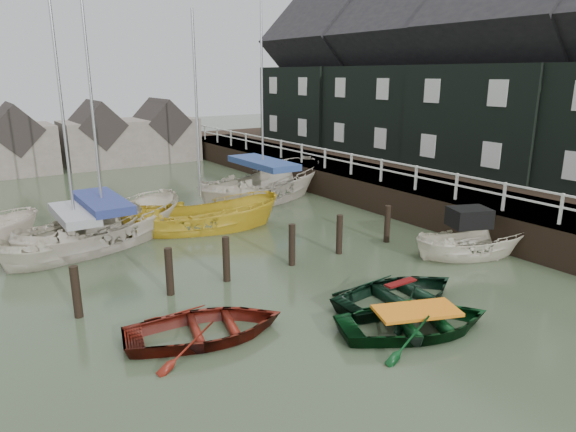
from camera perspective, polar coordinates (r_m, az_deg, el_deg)
ground at (r=14.11m, az=3.35°, el=-10.05°), size 120.00×120.00×0.00m
pier at (r=27.01m, az=6.54°, el=3.97°), size 3.04×32.00×2.70m
land_strip at (r=30.97m, az=14.33°, el=3.73°), size 14.00×38.00×1.50m
quay_houses at (r=29.49m, az=17.07°, el=14.11°), size 6.52×28.14×10.01m
mooring_pilings at (r=15.71m, az=-6.57°, el=-5.41°), size 13.72×0.22×1.80m
far_sheds at (r=37.33m, az=-20.67°, el=8.07°), size 14.00×4.08×4.39m
rowboat_red at (r=12.76m, az=-9.03°, el=-13.18°), size 4.35×3.54×0.79m
rowboat_green at (r=13.24m, az=13.96°, el=-12.34°), size 4.63×4.00×0.81m
rowboat_dkgreen at (r=14.63m, az=12.27°, el=-9.44°), size 4.04×2.99×0.81m
motorboat at (r=18.85m, az=19.60°, el=-3.91°), size 4.42×2.98×2.47m
sailboat_a at (r=19.80m, az=-22.29°, el=-3.36°), size 6.14×4.30×11.58m
sailboat_b at (r=20.28m, az=-19.60°, el=-2.67°), size 7.35×4.76×12.69m
sailboat_c at (r=21.17m, az=-9.53°, el=-1.36°), size 6.74×4.26×9.61m
sailboat_d at (r=25.86m, az=-2.75°, el=2.05°), size 8.56×5.06×12.99m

